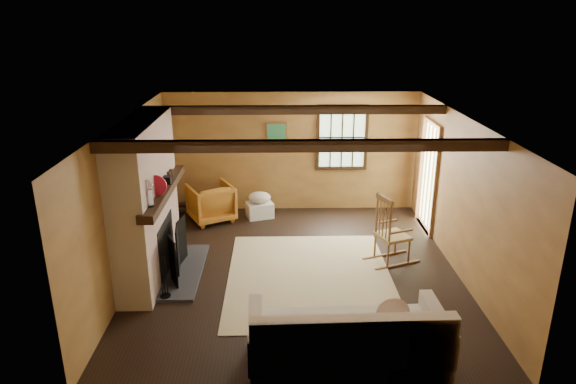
{
  "coord_description": "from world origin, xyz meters",
  "views": [
    {
      "loc": [
        -0.28,
        -7.19,
        3.84
      ],
      "look_at": [
        -0.12,
        0.4,
        1.18
      ],
      "focal_mm": 32.0,
      "sensor_mm": 36.0,
      "label": 1
    }
  ],
  "objects_px": {
    "armchair": "(211,202)",
    "laundry_basket": "(260,210)",
    "sofa": "(348,344)",
    "rocking_chair": "(391,234)",
    "fireplace": "(148,207)"
  },
  "relations": [
    {
      "from": "rocking_chair",
      "to": "armchair",
      "type": "bearing_deg",
      "value": 38.91
    },
    {
      "from": "laundry_basket",
      "to": "armchair",
      "type": "xyz_separation_m",
      "value": [
        -0.94,
        -0.14,
        0.22
      ]
    },
    {
      "from": "sofa",
      "to": "laundry_basket",
      "type": "xyz_separation_m",
      "value": [
        -1.14,
        4.62,
        -0.17
      ]
    },
    {
      "from": "armchair",
      "to": "laundry_basket",
      "type": "bearing_deg",
      "value": 161.57
    },
    {
      "from": "fireplace",
      "to": "sofa",
      "type": "relative_size",
      "value": 1.07
    },
    {
      "from": "sofa",
      "to": "armchair",
      "type": "xyz_separation_m",
      "value": [
        -2.08,
        4.48,
        0.05
      ]
    },
    {
      "from": "sofa",
      "to": "armchair",
      "type": "distance_m",
      "value": 4.94
    },
    {
      "from": "sofa",
      "to": "laundry_basket",
      "type": "distance_m",
      "value": 4.76
    },
    {
      "from": "fireplace",
      "to": "armchair",
      "type": "height_order",
      "value": "fireplace"
    },
    {
      "from": "fireplace",
      "to": "rocking_chair",
      "type": "height_order",
      "value": "fireplace"
    },
    {
      "from": "rocking_chair",
      "to": "laundry_basket",
      "type": "bearing_deg",
      "value": 27.19
    },
    {
      "from": "laundry_basket",
      "to": "armchair",
      "type": "height_order",
      "value": "armchair"
    },
    {
      "from": "rocking_chair",
      "to": "sofa",
      "type": "height_order",
      "value": "rocking_chair"
    },
    {
      "from": "fireplace",
      "to": "armchair",
      "type": "xyz_separation_m",
      "value": [
        0.65,
        2.14,
        -0.74
      ]
    },
    {
      "from": "laundry_basket",
      "to": "rocking_chair",
      "type": "bearing_deg",
      "value": -42.23
    }
  ]
}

